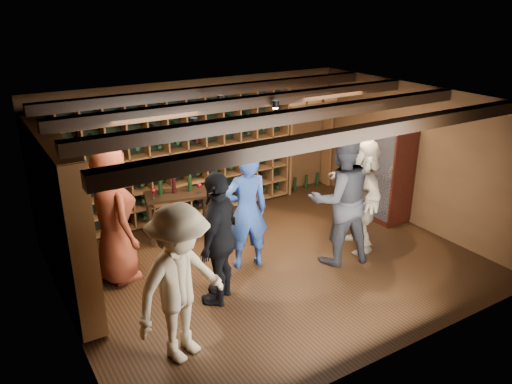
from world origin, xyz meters
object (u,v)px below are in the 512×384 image
guest_beige (360,194)px  man_grey_suit (340,199)px  guest_red_floral (113,216)px  tasting_table (177,198)px  guest_woman_black (219,238)px  man_blue_shirt (246,211)px  guest_khaki (180,284)px  display_cabinet (393,177)px

guest_beige → man_grey_suit: bearing=-52.1°
guest_red_floral → tasting_table: guest_red_floral is taller
guest_red_floral → tasting_table: 1.51m
man_grey_suit → tasting_table: bearing=-35.2°
guest_woman_black → guest_beige: size_ratio=1.00×
guest_red_floral → guest_woman_black: guest_red_floral is taller
man_blue_shirt → guest_beige: bearing=-179.6°
man_blue_shirt → guest_khaki: bearing=53.0°
tasting_table → guest_woman_black: bearing=-83.9°
man_blue_shirt → guest_woman_black: size_ratio=0.98×
man_blue_shirt → man_grey_suit: 1.42m
guest_red_floral → tasting_table: bearing=-63.6°
man_grey_suit → display_cabinet: bearing=-146.9°
man_blue_shirt → man_grey_suit: size_ratio=0.88×
man_blue_shirt → guest_khaki: size_ratio=0.97×
display_cabinet → man_blue_shirt: 3.07m
guest_khaki → tasting_table: size_ratio=1.62×
display_cabinet → man_blue_shirt: (-3.06, -0.04, 0.05)m
man_grey_suit → guest_khaki: (-2.95, -0.81, -0.10)m
guest_woman_black → tasting_table: size_ratio=1.59×
man_blue_shirt → guest_beige: (1.87, -0.41, 0.01)m
guest_red_floral → tasting_table: (1.28, 0.76, -0.27)m
man_grey_suit → guest_khaki: bearing=28.8°
display_cabinet → man_grey_suit: size_ratio=0.84×
man_blue_shirt → guest_beige: guest_beige is taller
man_grey_suit → guest_khaki: man_grey_suit is taller
display_cabinet → guest_khaki: bearing=-162.9°
man_grey_suit → guest_beige: 0.63m
guest_red_floral → tasting_table: size_ratio=1.71×
display_cabinet → guest_khaki: (-4.73, -1.45, 0.08)m
display_cabinet → man_grey_suit: bearing=-160.3°
guest_khaki → tasting_table: (1.16, 2.84, -0.22)m
guest_red_floral → guest_woman_black: (1.01, -1.27, -0.07)m
display_cabinet → tasting_table: bearing=158.8°
display_cabinet → guest_woman_black: size_ratio=0.95×
guest_woman_black → man_blue_shirt: bearing=175.6°
guest_woman_black → tasting_table: bearing=-140.0°
man_blue_shirt → guest_khaki: (-1.66, -1.41, 0.03)m
man_blue_shirt → guest_red_floral: size_ratio=0.92×
display_cabinet → guest_beige: bearing=-159.5°
display_cabinet → man_blue_shirt: size_ratio=0.96×
guest_khaki → guest_beige: guest_khaki is taller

